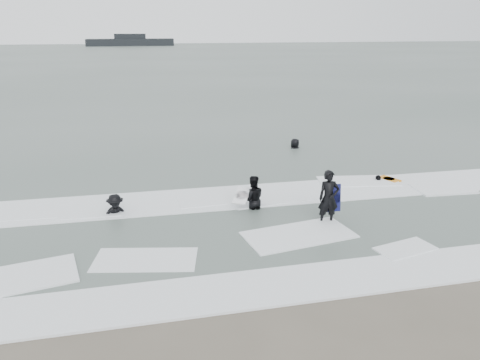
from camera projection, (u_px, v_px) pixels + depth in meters
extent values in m
plane|color=brown|center=(277.00, 275.00, 12.78)|extent=(320.00, 320.00, 0.00)
plane|color=#47544C|center=(158.00, 60.00, 87.05)|extent=(320.00, 320.00, 0.00)
imported|color=black|center=(327.00, 224.00, 16.04)|extent=(0.74, 0.52, 1.93)
imported|color=black|center=(253.00, 209.00, 17.33)|extent=(0.91, 0.71, 1.84)
imported|color=black|center=(116.00, 216.00, 16.71)|extent=(1.21, 0.92, 1.66)
imported|color=black|center=(378.00, 182.00, 20.24)|extent=(0.94, 0.64, 1.48)
imported|color=black|center=(295.00, 149.00, 25.64)|extent=(1.00, 0.85, 1.73)
cube|color=white|center=(283.00, 285.00, 12.21)|extent=(30.03, 2.32, 0.07)
cube|color=white|center=(235.00, 198.00, 18.34)|extent=(30.00, 2.60, 0.09)
cube|color=black|center=(130.00, 42.00, 144.85)|extent=(26.46, 4.73, 2.08)
cube|color=black|center=(130.00, 36.00, 144.28)|extent=(9.45, 2.84, 1.51)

